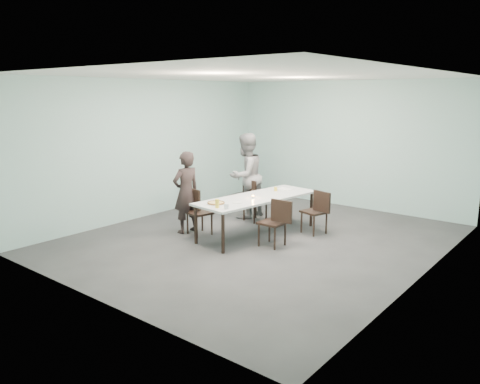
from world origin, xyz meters
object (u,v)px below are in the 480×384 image
Objects in this scene: diner_far at (246,176)px; chair_far_left at (253,197)px; side_plate at (237,202)px; chair_near_left at (197,208)px; table at (257,200)px; water_tumbler at (226,206)px; amber_tumbler at (276,189)px; pizza at (216,203)px; chair_far_right at (317,209)px; diner_near at (186,192)px; beer_glass at (217,203)px; tealight at (253,197)px; chair_near_right at (276,220)px.

chair_far_left is at bearing 72.60° from diner_far.
chair_far_left is at bearing 116.99° from side_plate.
diner_far is (-0.04, 1.58, 0.43)m from chair_near_left.
table is 14.96× the size of side_plate.
amber_tumbler is (-0.21, 1.80, -0.01)m from water_tumbler.
chair_far_right is at bearing 56.91° from pizza.
diner_near reaches higher than beer_glass.
pizza is at bearing -106.23° from tealight.
pizza is at bearing 87.78° from diner_near.
chair_near_left is at bearing -124.17° from amber_tumbler.
side_plate is at bearing 16.07° from chair_near_left.
diner_far reaches higher than diner_near.
amber_tumbler is at bearing 151.26° from diner_near.
tealight is 0.70× the size of amber_tumbler.
chair_far_left is 10.88× the size of amber_tumbler.
diner_far is (-1.70, 1.30, 0.43)m from chair_near_right.
diner_far is 5.46× the size of pizza.
pizza reaches higher than table.
side_plate is 0.51m from beer_glass.
chair_near_right reaches higher than amber_tumbler.
tealight reaches higher than pizza.
amber_tumbler is (-0.03, 0.67, 0.10)m from table.
amber_tumbler is (0.92, 1.35, 0.29)m from chair_near_left.
tealight is (0.73, -0.95, 0.27)m from chair_far_left.
side_plate is at bearing 37.04° from diner_far.
beer_glass reaches higher than side_plate.
chair_far_left is 15.54× the size of tealight.
tealight is (0.00, 0.48, 0.02)m from side_plate.
table is 1.18m from chair_near_left.
diner_far is 0.99m from amber_tumbler.
pizza is (0.50, -1.75, 0.27)m from chair_far_left.
pizza is 0.39m from side_plate.
chair_far_left is 2.56× the size of pizza.
chair_far_left reaches higher than water_tumbler.
chair_far_right is 2.12m from beer_glass.
amber_tumbler is at bearing 2.12° from chair_far_left.
chair_near_right reaches higher than table.
diner_near reaches higher than amber_tumbler.
diner_far reaches higher than side_plate.
amber_tumbler is at bearing 92.38° from side_plate.
pizza is at bearing 156.42° from water_tumbler.
diner_far is at bearing 170.89° from chair_far_left.
amber_tumbler is (0.68, -0.12, 0.29)m from chair_far_left.
diner_near is at bearing 167.86° from pizza.
pizza is at bearing -6.50° from chair_near_left.
chair_near_left is (-0.95, -0.68, -0.19)m from table.
chair_near_right is at bearing 19.49° from side_plate.
table is 29.92× the size of water_tumbler.
chair_far_left reaches higher than side_plate.
chair_far_left is 0.47× the size of diner_far.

